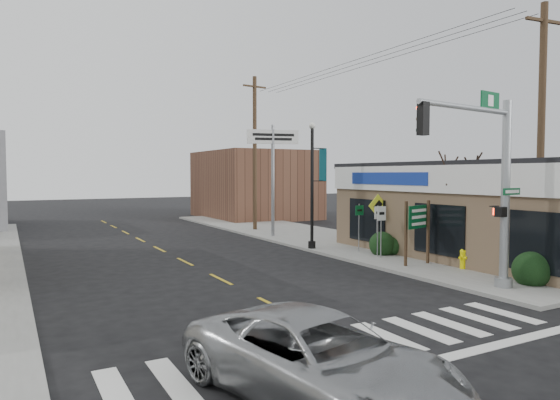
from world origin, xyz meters
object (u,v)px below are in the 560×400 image
traffic_signal_pole (491,173)px  lamp_post (313,176)px  fire_hydrant (463,258)px  utility_pole_near (541,138)px  bare_tree (460,161)px  suv (318,358)px  dance_center_sign (273,152)px  utility_pole_far (255,151)px  guide_sign (418,223)px

traffic_signal_pole → lamp_post: size_ratio=1.00×
fire_hydrant → utility_pole_near: bearing=-66.8°
bare_tree → utility_pole_near: size_ratio=0.56×
fire_hydrant → suv: bearing=-149.3°
bare_tree → dance_center_sign: bearing=101.0°
traffic_signal_pole → dance_center_sign: 15.06m
dance_center_sign → bare_tree: dance_center_sign is taller
fire_hydrant → bare_tree: bare_tree is taller
traffic_signal_pole → utility_pole_near: (3.02, 0.40, 1.20)m
fire_hydrant → traffic_signal_pole: bearing=-126.4°
dance_center_sign → utility_pole_far: bearing=95.2°
lamp_post → utility_pole_near: bearing=-62.5°
lamp_post → bare_tree: size_ratio=1.16×
bare_tree → utility_pole_far: (-1.64, 15.11, 0.92)m
dance_center_sign → utility_pole_near: size_ratio=0.68×
dance_center_sign → utility_pole_near: bearing=-65.2°
fire_hydrant → bare_tree: bearing=50.3°
utility_pole_near → lamp_post: bearing=114.6°
utility_pole_near → bare_tree: bearing=103.0°
suv → lamp_post: (8.52, 13.48, 2.91)m
traffic_signal_pole → lamp_post: traffic_signal_pole is taller
guide_sign → utility_pole_far: size_ratio=0.26×
traffic_signal_pole → utility_pole_near: 3.27m
suv → fire_hydrant: suv is taller
utility_pole_near → utility_pole_far: utility_pole_far is taller
guide_sign → bare_tree: bearing=-40.4°
utility_pole_near → fire_hydrant: bearing=119.5°
lamp_post → guide_sign: bearing=-68.6°
lamp_post → traffic_signal_pole: bearing=-80.2°
suv → bare_tree: size_ratio=0.98×
dance_center_sign → fire_hydrant: bearing=-67.9°
fire_hydrant → lamp_post: 8.07m
guide_sign → utility_pole_far: bearing=73.9°
bare_tree → guide_sign: bearing=156.1°
guide_sign → utility_pole_near: (1.90, -3.78, 3.14)m
lamp_post → utility_pole_near: utility_pole_near is taller
fire_hydrant → utility_pole_far: utility_pole_far is taller
suv → dance_center_sign: size_ratio=0.80×
traffic_signal_pole → guide_sign: traffic_signal_pole is taller
guide_sign → traffic_signal_pole: bearing=-121.5°
traffic_signal_pole → fire_hydrant: traffic_signal_pole is taller
bare_tree → suv: bearing=-147.8°
suv → utility_pole_near: 13.03m
utility_pole_near → utility_pole_far: 18.32m
utility_pole_far → fire_hydrant: bearing=-94.1°
fire_hydrant → dance_center_sign: size_ratio=0.12×
traffic_signal_pole → guide_sign: 4.74m
suv → dance_center_sign: (9.06, 18.61, 4.25)m
dance_center_sign → utility_pole_far: (0.60, 3.60, 0.18)m
bare_tree → utility_pole_near: (0.36, -3.10, 0.70)m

